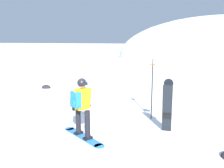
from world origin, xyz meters
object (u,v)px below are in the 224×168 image
Objects in this scene: spare_snowboard at (167,106)px; piste_marker_near at (152,84)px; snowboarder_main at (81,107)px; rock_dark at (46,88)px.

piste_marker_near is (-0.59, 1.13, 0.41)m from spare_snowboard.
snowboarder_main is 3.25× the size of rock_dark.
snowboarder_main is 0.79× the size of piste_marker_near.
snowboarder_main reaches higher than spare_snowboard.
rock_dark is (-4.78, 5.73, -0.92)m from snowboarder_main.
piste_marker_near is 7.48m from rock_dark.
rock_dark is at bearing 146.54° from spare_snowboard.
rock_dark is (-7.06, 4.67, -0.83)m from spare_snowboard.
snowboarder_main is 1.05× the size of spare_snowboard.
spare_snowboard is (2.28, 1.06, -0.09)m from snowboarder_main.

